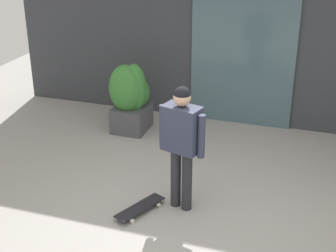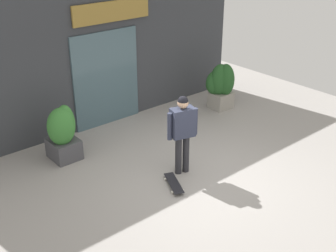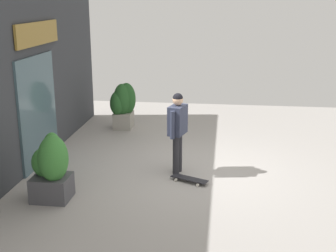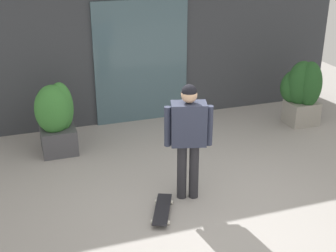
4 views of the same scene
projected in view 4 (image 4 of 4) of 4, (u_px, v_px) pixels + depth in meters
name	position (u px, v px, depth m)	size (l,w,h in m)	color
ground_plane	(202.00, 208.00, 6.17)	(12.00, 12.00, 0.00)	#9E9993
building_facade	(133.00, 32.00, 8.46)	(8.19, 0.31, 3.39)	#383A3F
skateboarder	(188.00, 131.00, 6.04)	(0.62, 0.37, 1.63)	#28282D
skateboard	(162.00, 209.00, 6.03)	(0.47, 0.75, 0.08)	black
planter_box_left	(302.00, 90.00, 8.57)	(0.69, 0.65, 1.23)	gray
planter_box_right	(57.00, 117.00, 7.50)	(0.62, 0.69, 1.19)	#47474C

